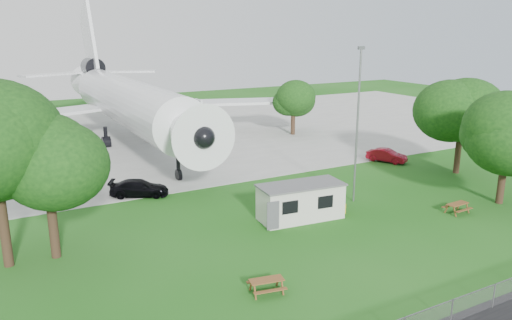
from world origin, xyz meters
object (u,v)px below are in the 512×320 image
airliner (126,100)px  site_cabin (301,201)px  picnic_west (266,293)px  picnic_east (457,213)px

airliner → site_cabin: 31.31m
picnic_west → airliner: bearing=96.1°
airliner → site_cabin: bearing=-81.9°
site_cabin → picnic_east: 11.96m
airliner → picnic_west: 39.17m
picnic_west → picnic_east: bearing=20.6°
airliner → picnic_east: 38.98m
picnic_east → picnic_west: bearing=-173.6°
picnic_west → site_cabin: bearing=57.5°
airliner → site_cabin: size_ratio=6.95×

